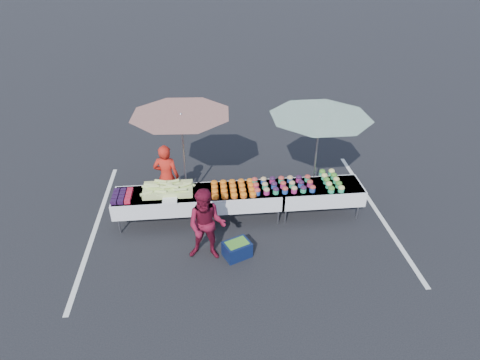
{
  "coord_description": "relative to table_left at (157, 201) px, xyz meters",
  "views": [
    {
      "loc": [
        -0.71,
        -7.31,
        5.49
      ],
      "look_at": [
        0.0,
        0.0,
        1.0
      ],
      "focal_mm": 30.0,
      "sensor_mm": 36.0,
      "label": 1
    }
  ],
  "objects": [
    {
      "name": "potato_cups",
      "position": [
        2.75,
        0.0,
        0.25
      ],
      "size": [
        1.34,
        0.58,
        0.16
      ],
      "color": "#21459B",
      "rests_on": "table_right"
    },
    {
      "name": "customer",
      "position": [
        1.04,
        -1.23,
        0.2
      ],
      "size": [
        0.85,
        0.72,
        1.56
      ],
      "primitive_type": "imported",
      "rotation": [
        0.0,
        0.0,
        -0.18
      ],
      "color": "maroon",
      "rests_on": "ground"
    },
    {
      "name": "table_center",
      "position": [
        1.8,
        0.0,
        0.0
      ],
      "size": [
        1.86,
        0.81,
        0.75
      ],
      "color": "white",
      "rests_on": "ground"
    },
    {
      "name": "ground",
      "position": [
        1.8,
        0.0,
        -0.58
      ],
      "size": [
        80.0,
        80.0,
        0.0
      ],
      "primitive_type": "plane",
      "color": "black"
    },
    {
      "name": "storage_bin",
      "position": [
        1.62,
        -1.27,
        -0.41
      ],
      "size": [
        0.62,
        0.55,
        0.34
      ],
      "rotation": [
        0.0,
        0.0,
        0.41
      ],
      "color": "#0C173C",
      "rests_on": "ground"
    },
    {
      "name": "corn_pile",
      "position": [
        0.25,
        0.04,
        0.26
      ],
      "size": [
        1.16,
        0.57,
        0.26
      ],
      "color": "#CFE274",
      "rests_on": "table_left"
    },
    {
      "name": "table_left",
      "position": [
        0.0,
        0.0,
        0.0
      ],
      "size": [
        1.86,
        0.81,
        0.75
      ],
      "color": "white",
      "rests_on": "ground"
    },
    {
      "name": "bean_baskets",
      "position": [
        3.86,
        0.08,
        0.24
      ],
      "size": [
        0.36,
        0.86,
        0.15
      ],
      "color": "#28A36B",
      "rests_on": "table_right"
    },
    {
      "name": "plastic_bags",
      "position": [
        0.3,
        -0.3,
        0.19
      ],
      "size": [
        0.3,
        0.25,
        0.05
      ],
      "primitive_type": "cube",
      "color": "white",
      "rests_on": "table_left"
    },
    {
      "name": "stripe_left",
      "position": [
        -1.4,
        0.0,
        -0.58
      ],
      "size": [
        0.1,
        5.0,
        0.0
      ],
      "primitive_type": "cube",
      "color": "silver",
      "rests_on": "ground"
    },
    {
      "name": "table_right",
      "position": [
        3.6,
        0.0,
        0.0
      ],
      "size": [
        1.86,
        0.81,
        0.75
      ],
      "color": "white",
      "rests_on": "ground"
    },
    {
      "name": "umbrella_left",
      "position": [
        0.61,
        0.8,
        1.46
      ],
      "size": [
        2.81,
        2.81,
        2.26
      ],
      "rotation": [
        0.0,
        0.0,
        0.33
      ],
      "color": "black",
      "rests_on": "ground"
    },
    {
      "name": "carrot_bowls",
      "position": [
        1.65,
        -0.01,
        0.22
      ],
      "size": [
        0.95,
        0.69,
        0.11
      ],
      "color": "#C85516",
      "rests_on": "table_center"
    },
    {
      "name": "umbrella_right",
      "position": [
        3.54,
        0.4,
        1.46
      ],
      "size": [
        2.87,
        2.87,
        2.25
      ],
      "rotation": [
        0.0,
        0.0,
        -0.38
      ],
      "color": "black",
      "rests_on": "ground"
    },
    {
      "name": "stripe_right",
      "position": [
        5.0,
        0.0,
        -0.58
      ],
      "size": [
        0.1,
        5.0,
        0.0
      ],
      "primitive_type": "cube",
      "color": "silver",
      "rests_on": "ground"
    },
    {
      "name": "berry_punnets",
      "position": [
        -0.71,
        -0.06,
        0.21
      ],
      "size": [
        0.4,
        0.54,
        0.08
      ],
      "color": "black",
      "rests_on": "table_left"
    },
    {
      "name": "vendor",
      "position": [
        0.18,
        0.64,
        0.21
      ],
      "size": [
        0.64,
        0.48,
        1.59
      ],
      "primitive_type": "imported",
      "rotation": [
        0.0,
        0.0,
        2.97
      ],
      "color": "red",
      "rests_on": "ground"
    }
  ]
}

